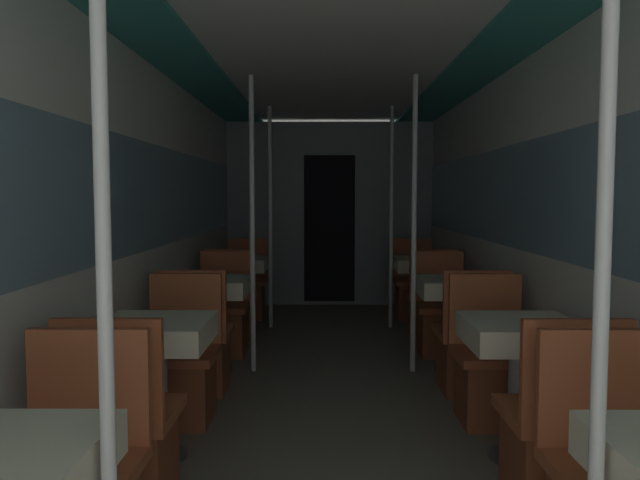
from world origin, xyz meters
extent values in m
cube|color=silver|center=(-1.31, 3.40, 1.15)|extent=(0.05, 9.60, 2.30)
cube|color=#7A9EB7|center=(-1.30, 3.40, 1.38)|extent=(0.03, 8.83, 0.74)
cube|color=silver|center=(1.31, 3.40, 1.15)|extent=(0.05, 9.60, 2.30)
cube|color=#7A9EB7|center=(1.30, 3.40, 1.38)|extent=(0.03, 8.83, 0.74)
cube|color=silver|center=(0.00, 3.40, 2.35)|extent=(2.62, 9.60, 0.04)
cube|color=teal|center=(-1.08, 3.40, 2.31)|extent=(0.47, 9.21, 0.03)
cube|color=teal|center=(1.08, 3.40, 2.31)|extent=(0.47, 9.21, 0.03)
cube|color=slate|center=(0.00, 7.06, 1.15)|extent=(2.57, 0.08, 2.30)
cube|color=black|center=(0.00, 7.01, 0.97)|extent=(0.64, 0.01, 1.84)
cube|color=#B25633|center=(-0.95, 1.26, 0.42)|extent=(0.45, 0.45, 0.05)
cube|color=#B25633|center=(-0.95, 1.47, 0.66)|extent=(0.45, 0.04, 0.44)
cylinder|color=silver|center=(-0.63, 0.75, 1.15)|extent=(0.04, 0.04, 2.30)
cylinder|color=#4C4C51|center=(-0.95, 2.38, 0.01)|extent=(0.31, 0.31, 0.01)
cylinder|color=#B7B7BC|center=(-0.95, 2.38, 0.36)|extent=(0.11, 0.11, 0.70)
cube|color=#B2B2B7|center=(-0.95, 2.38, 0.72)|extent=(0.52, 0.52, 0.02)
cube|color=beige|center=(-0.95, 2.38, 0.67)|extent=(0.56, 0.56, 0.13)
cube|color=brown|center=(-0.95, 1.87, 0.20)|extent=(0.39, 0.39, 0.39)
cube|color=#B25633|center=(-0.95, 1.87, 0.42)|extent=(0.45, 0.45, 0.05)
cube|color=#B25633|center=(-0.95, 1.66, 0.66)|extent=(0.45, 0.04, 0.44)
cube|color=brown|center=(-0.95, 2.90, 0.20)|extent=(0.39, 0.39, 0.39)
cube|color=#B25633|center=(-0.95, 2.90, 0.42)|extent=(0.45, 0.45, 0.05)
cube|color=#B25633|center=(-0.95, 3.10, 0.66)|extent=(0.45, 0.04, 0.44)
cylinder|color=#4C4C51|center=(-0.95, 4.02, 0.01)|extent=(0.31, 0.31, 0.01)
cylinder|color=#B7B7BC|center=(-0.95, 4.02, 0.36)|extent=(0.11, 0.11, 0.70)
cube|color=#B2B2B7|center=(-0.95, 4.02, 0.72)|extent=(0.52, 0.52, 0.02)
cube|color=beige|center=(-0.95, 4.02, 0.67)|extent=(0.56, 0.56, 0.13)
cube|color=brown|center=(-0.95, 3.50, 0.20)|extent=(0.39, 0.39, 0.39)
cube|color=#B25633|center=(-0.95, 3.50, 0.42)|extent=(0.45, 0.45, 0.05)
cube|color=#B25633|center=(-0.95, 3.30, 0.66)|extent=(0.45, 0.04, 0.44)
cube|color=brown|center=(-0.95, 4.53, 0.20)|extent=(0.39, 0.39, 0.39)
cube|color=#B25633|center=(-0.95, 4.53, 0.42)|extent=(0.45, 0.45, 0.05)
cube|color=#B25633|center=(-0.95, 4.74, 0.66)|extent=(0.45, 0.04, 0.44)
cylinder|color=silver|center=(-0.63, 4.02, 1.15)|extent=(0.04, 0.04, 2.30)
cylinder|color=#4C4C51|center=(-0.95, 5.66, 0.01)|extent=(0.31, 0.31, 0.01)
cylinder|color=#B7B7BC|center=(-0.95, 5.66, 0.36)|extent=(0.11, 0.11, 0.70)
cube|color=#B2B2B7|center=(-0.95, 5.66, 0.72)|extent=(0.52, 0.52, 0.02)
cube|color=beige|center=(-0.95, 5.66, 0.67)|extent=(0.56, 0.56, 0.13)
cube|color=brown|center=(-0.95, 5.14, 0.20)|extent=(0.39, 0.39, 0.39)
cube|color=#B25633|center=(-0.95, 5.14, 0.42)|extent=(0.45, 0.45, 0.05)
cube|color=#B25633|center=(-0.95, 4.93, 0.66)|extent=(0.45, 0.04, 0.44)
cube|color=brown|center=(-0.95, 6.17, 0.20)|extent=(0.39, 0.39, 0.39)
cube|color=#B25633|center=(-0.95, 6.17, 0.42)|extent=(0.45, 0.45, 0.05)
cube|color=#B25633|center=(-0.95, 6.38, 0.66)|extent=(0.45, 0.04, 0.44)
cylinder|color=silver|center=(-0.63, 5.66, 1.15)|extent=(0.04, 0.04, 2.30)
cube|color=#B25633|center=(0.95, 1.26, 0.42)|extent=(0.45, 0.45, 0.05)
cube|color=#B25633|center=(0.95, 1.47, 0.66)|extent=(0.45, 0.04, 0.44)
cylinder|color=silver|center=(0.63, 0.75, 1.15)|extent=(0.04, 0.04, 2.30)
cylinder|color=#4C4C51|center=(0.95, 2.38, 0.01)|extent=(0.31, 0.31, 0.01)
cylinder|color=#B7B7BC|center=(0.95, 2.38, 0.36)|extent=(0.11, 0.11, 0.70)
cube|color=#B2B2B7|center=(0.95, 2.38, 0.72)|extent=(0.52, 0.52, 0.02)
cube|color=beige|center=(0.95, 2.38, 0.67)|extent=(0.56, 0.56, 0.13)
cube|color=brown|center=(0.95, 1.87, 0.20)|extent=(0.39, 0.39, 0.39)
cube|color=#B25633|center=(0.95, 1.87, 0.42)|extent=(0.45, 0.45, 0.05)
cube|color=#B25633|center=(0.95, 1.66, 0.66)|extent=(0.45, 0.04, 0.44)
cube|color=brown|center=(0.95, 2.90, 0.20)|extent=(0.39, 0.39, 0.39)
cube|color=#B25633|center=(0.95, 2.90, 0.42)|extent=(0.45, 0.45, 0.05)
cube|color=#B25633|center=(0.95, 3.10, 0.66)|extent=(0.45, 0.04, 0.44)
cylinder|color=#4C4C51|center=(0.95, 4.02, 0.01)|extent=(0.31, 0.31, 0.01)
cylinder|color=#B7B7BC|center=(0.95, 4.02, 0.36)|extent=(0.11, 0.11, 0.70)
cube|color=#B2B2B7|center=(0.95, 4.02, 0.72)|extent=(0.52, 0.52, 0.02)
cube|color=beige|center=(0.95, 4.02, 0.67)|extent=(0.56, 0.56, 0.13)
cube|color=brown|center=(0.95, 3.50, 0.20)|extent=(0.39, 0.39, 0.39)
cube|color=#B25633|center=(0.95, 3.50, 0.42)|extent=(0.45, 0.45, 0.05)
cube|color=#B25633|center=(0.95, 3.30, 0.66)|extent=(0.45, 0.04, 0.44)
cube|color=brown|center=(0.95, 4.53, 0.20)|extent=(0.39, 0.39, 0.39)
cube|color=#B25633|center=(0.95, 4.53, 0.42)|extent=(0.45, 0.45, 0.05)
cube|color=#B25633|center=(0.95, 4.74, 0.66)|extent=(0.45, 0.04, 0.44)
cylinder|color=silver|center=(0.63, 4.02, 1.15)|extent=(0.04, 0.04, 2.30)
cylinder|color=#4C4C51|center=(0.95, 5.66, 0.01)|extent=(0.31, 0.31, 0.01)
cylinder|color=#B7B7BC|center=(0.95, 5.66, 0.36)|extent=(0.11, 0.11, 0.70)
cube|color=#B2B2B7|center=(0.95, 5.66, 0.72)|extent=(0.52, 0.52, 0.02)
cube|color=beige|center=(0.95, 5.66, 0.67)|extent=(0.56, 0.56, 0.13)
cube|color=brown|center=(0.95, 5.14, 0.20)|extent=(0.39, 0.39, 0.39)
cube|color=#B25633|center=(0.95, 5.14, 0.42)|extent=(0.45, 0.45, 0.05)
cube|color=#B25633|center=(0.95, 4.93, 0.66)|extent=(0.45, 0.04, 0.44)
cube|color=brown|center=(0.95, 6.17, 0.20)|extent=(0.39, 0.39, 0.39)
cube|color=#B25633|center=(0.95, 6.17, 0.42)|extent=(0.45, 0.45, 0.05)
cube|color=#B25633|center=(0.95, 6.38, 0.66)|extent=(0.45, 0.04, 0.44)
cylinder|color=silver|center=(0.63, 5.66, 1.15)|extent=(0.04, 0.04, 2.30)
camera|label=1|loc=(-0.07, -0.81, 1.38)|focal=35.00mm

